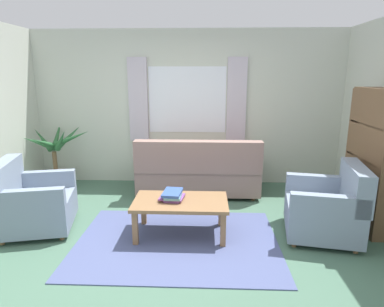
# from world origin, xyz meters

# --- Properties ---
(ground_plane) EXTENTS (6.24, 6.24, 0.00)m
(ground_plane) POSITION_xyz_m (0.00, 0.00, 0.00)
(ground_plane) COLOR #476B56
(wall_back) EXTENTS (5.32, 0.12, 2.60)m
(wall_back) POSITION_xyz_m (0.00, 2.26, 1.30)
(wall_back) COLOR beige
(wall_back) RESTS_ON ground_plane
(window_with_curtains) EXTENTS (1.98, 0.07, 1.40)m
(window_with_curtains) POSITION_xyz_m (0.00, 2.18, 1.45)
(window_with_curtains) COLOR white
(area_rug) EXTENTS (2.29, 1.66, 0.01)m
(area_rug) POSITION_xyz_m (0.00, 0.00, 0.01)
(area_rug) COLOR #4C5684
(area_rug) RESTS_ON ground_plane
(couch) EXTENTS (1.90, 0.82, 0.92)m
(couch) POSITION_xyz_m (0.20, 1.57, 0.37)
(couch) COLOR gray
(couch) RESTS_ON ground_plane
(armchair_left) EXTENTS (0.99, 1.00, 0.88)m
(armchair_left) POSITION_xyz_m (-1.80, 0.26, 0.35)
(armchair_left) COLOR gray
(armchair_left) RESTS_ON ground_plane
(armchair_right) EXTENTS (0.95, 0.97, 0.88)m
(armchair_right) POSITION_xyz_m (1.75, 0.23, 0.35)
(armchair_right) COLOR gray
(armchair_right) RESTS_ON ground_plane
(coffee_table) EXTENTS (1.10, 0.64, 0.44)m
(coffee_table) POSITION_xyz_m (0.03, 0.18, 0.38)
(coffee_table) COLOR olive
(coffee_table) RESTS_ON ground_plane
(book_stack_on_table) EXTENTS (0.31, 0.33, 0.10)m
(book_stack_on_table) POSITION_xyz_m (-0.07, 0.22, 0.49)
(book_stack_on_table) COLOR #7F478C
(book_stack_on_table) RESTS_ON coffee_table
(potted_plant) EXTENTS (1.13, 1.23, 1.12)m
(potted_plant) POSITION_xyz_m (-2.16, 1.76, 0.46)
(potted_plant) COLOR #B7B2A8
(potted_plant) RESTS_ON ground_plane
(bookshelf) EXTENTS (0.30, 0.94, 1.72)m
(bookshelf) POSITION_xyz_m (2.35, 0.53, 0.78)
(bookshelf) COLOR brown
(bookshelf) RESTS_ON ground_plane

